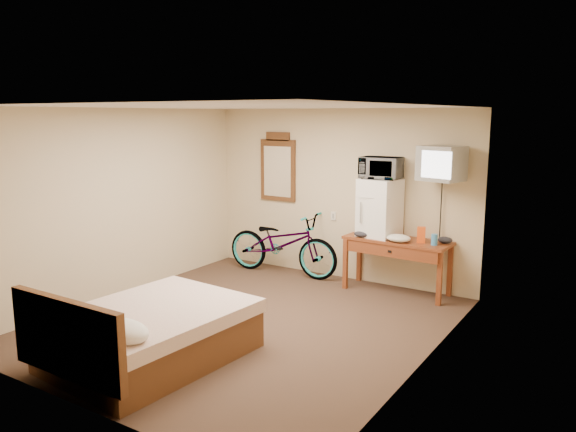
{
  "coord_description": "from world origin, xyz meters",
  "views": [
    {
      "loc": [
        3.76,
        -5.03,
        2.42
      ],
      "look_at": [
        0.18,
        0.6,
        1.2
      ],
      "focal_mm": 35.0,
      "sensor_mm": 36.0,
      "label": 1
    }
  ],
  "objects_px": {
    "mini_fridge": "(380,208)",
    "microwave": "(381,168)",
    "wall_mirror": "(278,168)",
    "blue_cup": "(434,240)",
    "crt_television": "(442,163)",
    "bed": "(146,333)",
    "desk": "(396,248)",
    "bicycle": "(282,243)"
  },
  "relations": [
    {
      "from": "mini_fridge",
      "to": "microwave",
      "type": "bearing_deg",
      "value": 56.29
    },
    {
      "from": "blue_cup",
      "to": "bed",
      "type": "bearing_deg",
      "value": -118.27
    },
    {
      "from": "blue_cup",
      "to": "mini_fridge",
      "type": "bearing_deg",
      "value": 171.24
    },
    {
      "from": "crt_television",
      "to": "wall_mirror",
      "type": "xyz_separation_m",
      "value": [
        -2.66,
        0.25,
        -0.21
      ]
    },
    {
      "from": "bicycle",
      "to": "bed",
      "type": "relative_size",
      "value": 0.93
    },
    {
      "from": "microwave",
      "to": "bed",
      "type": "bearing_deg",
      "value": -109.62
    },
    {
      "from": "bed",
      "to": "crt_television",
      "type": "bearing_deg",
      "value": 61.99
    },
    {
      "from": "mini_fridge",
      "to": "bed",
      "type": "distance_m",
      "value": 3.68
    },
    {
      "from": "blue_cup",
      "to": "bicycle",
      "type": "bearing_deg",
      "value": 179.81
    },
    {
      "from": "microwave",
      "to": "blue_cup",
      "type": "relative_size",
      "value": 3.68
    },
    {
      "from": "bicycle",
      "to": "blue_cup",
      "type": "bearing_deg",
      "value": -93.81
    },
    {
      "from": "blue_cup",
      "to": "bicycle",
      "type": "height_order",
      "value": "bicycle"
    },
    {
      "from": "blue_cup",
      "to": "crt_television",
      "type": "bearing_deg",
      "value": 74.18
    },
    {
      "from": "desk",
      "to": "blue_cup",
      "type": "xyz_separation_m",
      "value": [
        0.54,
        -0.06,
        0.19
      ]
    },
    {
      "from": "desk",
      "to": "bed",
      "type": "distance_m",
      "value": 3.62
    },
    {
      "from": "microwave",
      "to": "mini_fridge",
      "type": "bearing_deg",
      "value": -127.71
    },
    {
      "from": "mini_fridge",
      "to": "blue_cup",
      "type": "bearing_deg",
      "value": -8.76
    },
    {
      "from": "desk",
      "to": "blue_cup",
      "type": "relative_size",
      "value": 10.03
    },
    {
      "from": "microwave",
      "to": "crt_television",
      "type": "bearing_deg",
      "value": -7.23
    },
    {
      "from": "blue_cup",
      "to": "bed",
      "type": "xyz_separation_m",
      "value": [
        -1.79,
        -3.32,
        -0.53
      ]
    },
    {
      "from": "microwave",
      "to": "crt_television",
      "type": "height_order",
      "value": "crt_television"
    },
    {
      "from": "desk",
      "to": "blue_cup",
      "type": "height_order",
      "value": "blue_cup"
    },
    {
      "from": "desk",
      "to": "mini_fridge",
      "type": "distance_m",
      "value": 0.59
    },
    {
      "from": "microwave",
      "to": "wall_mirror",
      "type": "distance_m",
      "value": 1.83
    },
    {
      "from": "wall_mirror",
      "to": "bed",
      "type": "relative_size",
      "value": 0.54
    },
    {
      "from": "bicycle",
      "to": "bed",
      "type": "xyz_separation_m",
      "value": [
        0.56,
        -3.33,
        -0.19
      ]
    },
    {
      "from": "blue_cup",
      "to": "bicycle",
      "type": "relative_size",
      "value": 0.08
    },
    {
      "from": "wall_mirror",
      "to": "blue_cup",
      "type": "bearing_deg",
      "value": -7.16
    },
    {
      "from": "microwave",
      "to": "blue_cup",
      "type": "bearing_deg",
      "value": -12.77
    },
    {
      "from": "microwave",
      "to": "crt_television",
      "type": "xyz_separation_m",
      "value": [
        0.85,
        -0.05,
        0.1
      ]
    },
    {
      "from": "desk",
      "to": "blue_cup",
      "type": "bearing_deg",
      "value": -6.02
    },
    {
      "from": "mini_fridge",
      "to": "wall_mirror",
      "type": "height_order",
      "value": "wall_mirror"
    },
    {
      "from": "mini_fridge",
      "to": "crt_television",
      "type": "xyz_separation_m",
      "value": [
        0.85,
        -0.05,
        0.65
      ]
    },
    {
      "from": "mini_fridge",
      "to": "microwave",
      "type": "height_order",
      "value": "microwave"
    },
    {
      "from": "desk",
      "to": "wall_mirror",
      "type": "relative_size",
      "value": 1.37
    },
    {
      "from": "desk",
      "to": "bed",
      "type": "relative_size",
      "value": 0.74
    },
    {
      "from": "wall_mirror",
      "to": "bicycle",
      "type": "relative_size",
      "value": 0.58
    },
    {
      "from": "mini_fridge",
      "to": "desk",
      "type": "bearing_deg",
      "value": -13.78
    },
    {
      "from": "desk",
      "to": "microwave",
      "type": "distance_m",
      "value": 1.1
    },
    {
      "from": "blue_cup",
      "to": "wall_mirror",
      "type": "xyz_separation_m",
      "value": [
        -2.63,
        0.33,
        0.77
      ]
    },
    {
      "from": "microwave",
      "to": "bed",
      "type": "height_order",
      "value": "microwave"
    },
    {
      "from": "blue_cup",
      "to": "microwave",
      "type": "bearing_deg",
      "value": 171.23
    }
  ]
}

